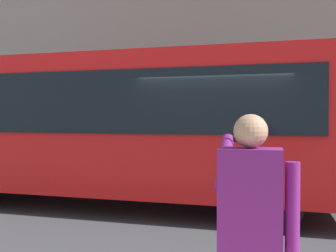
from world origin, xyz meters
TOP-DOWN VIEW (x-y plane):
  - ground_plane at (0.00, 0.00)m, footprint 60.00×60.00m
  - building_facade_far at (-0.02, -6.80)m, footprint 28.00×1.55m
  - red_bus at (2.09, -0.27)m, footprint 9.05×2.54m
  - pedestrian_photographer at (-0.74, 4.44)m, footprint 0.53×0.52m

SIDE VIEW (x-z plane):
  - ground_plane at x=0.00m, z-range 0.00..0.00m
  - pedestrian_photographer at x=-0.74m, z-range 0.29..1.99m
  - red_bus at x=2.09m, z-range 0.14..3.22m
  - building_facade_far at x=-0.02m, z-range -0.01..11.99m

